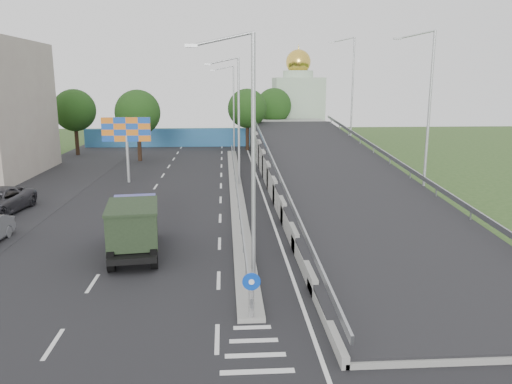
{
  "coord_description": "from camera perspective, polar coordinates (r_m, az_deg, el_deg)",
  "views": [
    {
      "loc": [
        -0.87,
        -14.09,
        8.31
      ],
      "look_at": [
        0.89,
        13.63,
        2.2
      ],
      "focal_mm": 35.0,
      "sensor_mm": 36.0,
      "label": 1
    }
  ],
  "objects": [
    {
      "name": "lamp_post_near",
      "position": [
        20.27,
        -0.84,
        5.31
      ],
      "size": [
        2.74,
        0.18,
        10.08
      ],
      "color": "#B2B5B7",
      "rests_on": "median"
    },
    {
      "name": "parking_strip",
      "position": [
        38.21,
        -26.87,
        -1.52
      ],
      "size": [
        8.0,
        90.0,
        0.05
      ],
      "primitive_type": "cube",
      "color": "black",
      "rests_on": "ground"
    },
    {
      "name": "overpass_ramp",
      "position": [
        39.55,
        8.64,
        2.72
      ],
      "size": [
        10.0,
        50.0,
        3.5
      ],
      "color": "gray",
      "rests_on": "ground"
    },
    {
      "name": "median_guardrail",
      "position": [
        38.84,
        -2.29,
        1.17
      ],
      "size": [
        0.09,
        44.0,
        0.71
      ],
      "color": "gray",
      "rests_on": "median"
    },
    {
      "name": "tree_left_far",
      "position": [
        61.6,
        -20.03,
        8.76
      ],
      "size": [
        4.8,
        4.8,
        7.6
      ],
      "color": "black",
      "rests_on": "ground"
    },
    {
      "name": "billboard",
      "position": [
        43.07,
        -14.6,
        6.51
      ],
      "size": [
        4.0,
        0.24,
        5.5
      ],
      "color": "#B2B5B7",
      "rests_on": "ground"
    },
    {
      "name": "dump_truck",
      "position": [
        25.31,
        -13.79,
        -3.65
      ],
      "size": [
        2.97,
        6.25,
        2.65
      ],
      "rotation": [
        0.0,
        0.0,
        0.13
      ],
      "color": "black",
      "rests_on": "ground"
    },
    {
      "name": "tree_left_mid",
      "position": [
        54.94,
        -13.36,
        8.81
      ],
      "size": [
        4.8,
        4.8,
        7.6
      ],
      "color": "black",
      "rests_on": "ground"
    },
    {
      "name": "tree_median_far",
      "position": [
        62.24,
        -1.01,
        9.52
      ],
      "size": [
        4.8,
        4.8,
        7.6
      ],
      "color": "black",
      "rests_on": "ground"
    },
    {
      "name": "road_surface",
      "position": [
        35.15,
        -7.01,
        -1.36
      ],
      "size": [
        26.0,
        90.0,
        0.04
      ],
      "primitive_type": "cube",
      "color": "black",
      "rests_on": "ground"
    },
    {
      "name": "lamp_post_far",
      "position": [
        60.15,
        -2.75,
        10.01
      ],
      "size": [
        2.74,
        0.18,
        10.08
      ],
      "color": "#B2B5B7",
      "rests_on": "median"
    },
    {
      "name": "blue_wall",
      "position": [
        66.54,
        -6.36,
        6.2
      ],
      "size": [
        30.0,
        0.5,
        2.4
      ],
      "primitive_type": "cube",
      "color": "teal",
      "rests_on": "ground"
    },
    {
      "name": "sign_bollard",
      "position": [
        17.84,
        -0.53,
        -11.67
      ],
      "size": [
        0.64,
        0.23,
        1.67
      ],
      "color": "black",
      "rests_on": "median"
    },
    {
      "name": "church",
      "position": [
        74.94,
        4.77,
        10.07
      ],
      "size": [
        7.0,
        7.0,
        13.8
      ],
      "color": "#B2CCAD",
      "rests_on": "ground"
    },
    {
      "name": "ground",
      "position": [
        16.38,
        -0.09,
        -18.08
      ],
      "size": [
        160.0,
        160.0,
        0.0
      ],
      "primitive_type": "plane",
      "color": "#2D4C1E",
      "rests_on": "ground"
    },
    {
      "name": "tree_ramp_far",
      "position": [
        69.5,
        2.06,
        9.82
      ],
      "size": [
        4.8,
        4.8,
        7.6
      ],
      "color": "black",
      "rests_on": "ground"
    },
    {
      "name": "median",
      "position": [
        38.97,
        -2.28,
        0.24
      ],
      "size": [
        1.0,
        44.0,
        0.2
      ],
      "primitive_type": "cube",
      "color": "gray",
      "rests_on": "ground"
    },
    {
      "name": "lamp_post_mid",
      "position": [
        40.18,
        -2.26,
        8.83
      ],
      "size": [
        2.74,
        0.18,
        10.08
      ],
      "color": "#B2B5B7",
      "rests_on": "median"
    }
  ]
}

